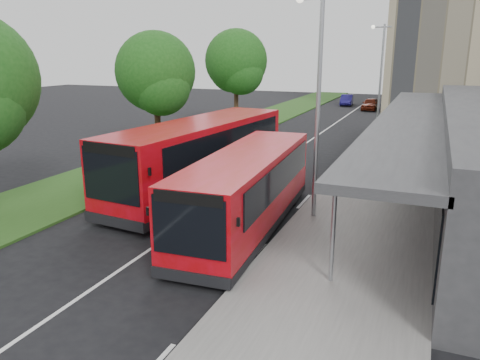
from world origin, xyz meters
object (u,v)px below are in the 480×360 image
object	(u,v)px
lamp_post_near	(316,94)
bollard	(389,134)
tree_far	(236,65)
bus_main	(247,191)
litter_bin	(385,161)
car_far	(347,100)
tree_mid	(156,77)
lamp_post_far	(380,73)
bus_second	(200,157)
car_near	(371,104)

from	to	relation	value
lamp_post_near	bollard	world-z (taller)	lamp_post_near
tree_far	bus_main	size ratio (longest dim) A/B	0.81
tree_far	litter_bin	bearing A→B (deg)	-38.50
car_far	lamp_post_near	bearing A→B (deg)	-87.36
bollard	car_far	xyz separation A→B (m)	(-7.05, 23.62, -0.03)
bus_main	car_far	xyz separation A→B (m)	(-3.93, 42.71, -0.79)
tree_mid	tree_far	size ratio (longest dim) A/B	0.92
lamp_post_far	car_far	xyz separation A→B (m)	(-5.84, 20.85, -4.08)
bus_second	bollard	distance (m)	17.09
tree_mid	bollard	world-z (taller)	tree_mid
tree_far	car_far	distance (m)	22.89
bus_main	car_near	size ratio (longest dim) A/B	2.50
bollard	lamp_post_near	bearing A→B (deg)	-94.01
tree_far	bollard	distance (m)	13.26
bollard	bus_second	bearing A→B (deg)	-113.21
tree_mid	bollard	bearing A→B (deg)	39.53
tree_mid	litter_bin	xyz separation A→B (m)	(12.93, 1.71, -4.19)
bollard	car_near	bearing A→B (deg)	100.79
lamp_post_near	litter_bin	distance (m)	9.86
lamp_post_near	bus_second	world-z (taller)	lamp_post_near
bus_main	car_far	bearing A→B (deg)	91.81
car_near	car_far	world-z (taller)	car_near
litter_bin	car_far	distance (m)	32.99
lamp_post_far	car_near	world-z (taller)	lamp_post_far
lamp_post_far	bus_second	world-z (taller)	lamp_post_far
car_far	tree_far	bearing A→B (deg)	-109.12
lamp_post_near	tree_mid	bearing A→B (deg)	147.64
lamp_post_far	car_far	bearing A→B (deg)	105.65
bus_second	bollard	size ratio (longest dim) A/B	11.27
litter_bin	lamp_post_far	bearing A→B (deg)	99.11
car_far	bus_second	bearing A→B (deg)	-95.02
bus_main	bollard	size ratio (longest dim) A/B	9.60
lamp_post_near	bus_main	size ratio (longest dim) A/B	0.81
car_near	bus_second	bearing A→B (deg)	-92.21
tree_far	lamp_post_far	size ratio (longest dim) A/B	1.00
tree_far	car_far	xyz separation A→B (m)	(5.28, 21.80, -4.56)
bollard	bus_main	bearing A→B (deg)	-99.29
lamp_post_near	litter_bin	world-z (taller)	lamp_post_near
lamp_post_near	car_near	bearing A→B (deg)	93.94
lamp_post_near	lamp_post_far	distance (m)	20.00
bus_second	car_near	bearing A→B (deg)	90.57
bus_main	litter_bin	world-z (taller)	bus_main
tree_mid	bollard	xyz separation A→B (m)	(12.34, 10.18, -4.12)
tree_mid	tree_far	distance (m)	12.01
lamp_post_near	lamp_post_far	xyz separation A→B (m)	(0.00, 20.00, 0.00)
litter_bin	bollard	distance (m)	8.49
tree_far	litter_bin	distance (m)	17.15
bus_second	car_near	distance (m)	35.53
bus_main	bollard	distance (m)	19.36
lamp_post_near	litter_bin	size ratio (longest dim) A/B	9.13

